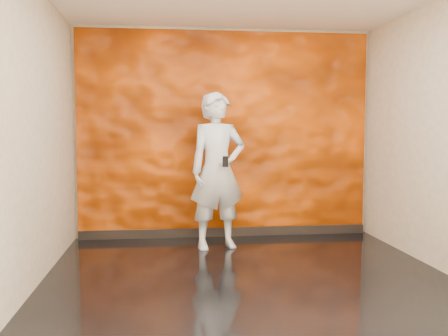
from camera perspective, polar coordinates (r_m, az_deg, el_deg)
room at (r=4.79m, az=2.95°, el=3.77°), size 4.02×4.02×2.81m
feature_wall at (r=6.73m, az=0.11°, el=3.83°), size 3.90×0.06×2.75m
baseboard at (r=6.84m, az=0.15°, el=-7.31°), size 3.90×0.04×0.12m
man at (r=6.07m, az=-0.73°, el=-0.30°), size 0.78×0.60×1.90m
phone at (r=5.82m, az=0.17°, el=0.73°), size 0.07×0.03×0.13m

